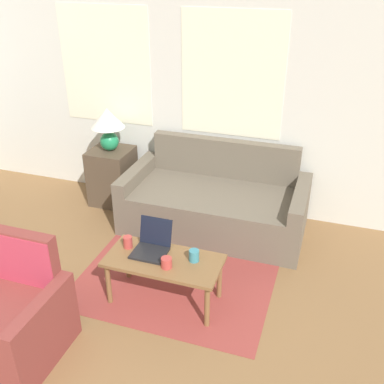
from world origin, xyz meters
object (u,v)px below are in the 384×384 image
Objects in this scene: laptop at (152,245)px; cup_yellow at (166,263)px; table_lamp at (108,123)px; cup_navy at (128,242)px; cup_white at (194,256)px; coffee_table at (164,264)px; couch at (216,203)px; armchair at (8,318)px.

cup_yellow is at bearing -41.61° from laptop.
table_lamp is 1.73m from cup_navy.
cup_navy is 0.60m from cup_white.
laptop is at bearing 147.99° from coffee_table.
table_lamp is 1.83m from laptop.
table_lamp is at bearing 128.60° from laptop.
couch reaches higher than armchair.
cup_white is at bearing 38.79° from armchair.
coffee_table is 0.20m from laptop.
couch is at bearing 80.01° from laptop.
cup_white reaches higher than cup_yellow.
table_lamp reaches higher than couch.
cup_navy is (0.55, 0.92, 0.20)m from armchair.
armchair is 8.46× the size of cup_navy.
cup_white is (0.24, 0.06, 0.10)m from coffee_table.
cup_navy is at bearing 159.22° from cup_yellow.
table_lamp is 2.01m from coffee_table.
coffee_table is at bearing 124.28° from cup_yellow.
coffee_table is 0.37m from cup_navy.
table_lamp is 4.73× the size of cup_navy.
laptop is (-0.14, 0.09, 0.11)m from coffee_table.
table_lamp is 0.51× the size of coffee_table.
table_lamp is at bearing 130.22° from coffee_table.
table_lamp is 2.09m from cup_yellow.
laptop reaches higher than cup_navy.
coffee_table is at bearing -165.82° from cup_white.
coffee_table is at bearing -49.78° from table_lamp.
armchair reaches higher than laptop.
cup_navy is (-0.21, -0.02, -0.01)m from laptop.
armchair reaches higher than cup_white.
couch is 1.32m from coffee_table.
couch is 6.18× the size of laptop.
table_lamp is at bearing 136.59° from cup_white.
cup_white is (0.60, -0.00, -0.00)m from cup_navy.
coffee_table is 9.29× the size of cup_navy.
cup_navy is 1.04× the size of cup_white.
laptop is (0.76, 0.95, 0.20)m from armchair.
cup_yellow is (-0.01, -1.41, 0.20)m from couch.
coffee_table is (0.90, 0.86, 0.09)m from armchair.
table_lamp is at bearing 122.32° from cup_navy.
cup_navy is at bearing -109.01° from couch.
couch is 21.46× the size of cup_yellow.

